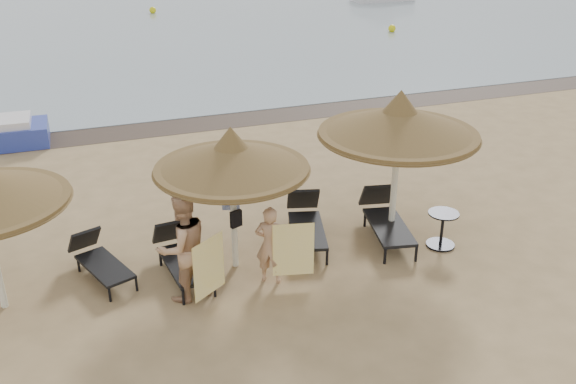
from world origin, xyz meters
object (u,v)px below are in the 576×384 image
(pedal_boat, at_px, (3,132))
(lounger_near_right, at_px, (306,221))
(side_table, at_px, (442,230))
(lounger_near_left, at_px, (181,254))
(person_left, at_px, (182,239))
(palapa_right, at_px, (399,122))
(lounger_far_right, at_px, (385,217))
(person_right, at_px, (270,239))
(lounger_far_left, at_px, (99,259))
(palapa_center, at_px, (231,157))

(pedal_boat, bearing_deg, lounger_near_right, -51.30)
(pedal_boat, bearing_deg, side_table, -45.68)
(lounger_near_left, xyz_separation_m, person_left, (-0.07, -0.81, 0.77))
(palapa_right, bearing_deg, pedal_boat, 132.82)
(lounger_near_right, height_order, lounger_far_right, lounger_far_right)
(lounger_near_right, bearing_deg, pedal_boat, 142.94)
(person_right, bearing_deg, lounger_near_right, -102.22)
(lounger_far_right, bearing_deg, lounger_near_right, 176.79)
(lounger_far_left, distance_m, lounger_near_right, 4.08)
(lounger_near_left, height_order, lounger_far_right, lounger_far_right)
(lounger_near_left, bearing_deg, pedal_boat, 106.03)
(lounger_near_left, height_order, person_right, person_right)
(palapa_center, bearing_deg, lounger_near_left, 173.93)
(palapa_center, relative_size, pedal_boat, 1.19)
(palapa_center, height_order, lounger_far_left, palapa_center)
(person_left, bearing_deg, lounger_near_left, -112.71)
(side_table, distance_m, person_left, 5.22)
(palapa_right, distance_m, person_right, 3.37)
(lounger_near_right, xyz_separation_m, pedal_boat, (-6.04, 7.84, 0.01))
(palapa_center, distance_m, lounger_near_left, 2.10)
(palapa_right, bearing_deg, person_left, -170.23)
(person_right, bearing_deg, palapa_center, -26.48)
(lounger_far_left, relative_size, pedal_boat, 0.76)
(person_left, distance_m, person_right, 1.57)
(palapa_right, height_order, lounger_near_left, palapa_right)
(palapa_center, relative_size, person_right, 1.62)
(person_right, bearing_deg, lounger_near_left, 1.45)
(person_left, xyz_separation_m, pedal_boat, (-3.32, 9.09, -0.74))
(lounger_far_right, relative_size, person_right, 1.23)
(palapa_center, xyz_separation_m, palapa_right, (3.32, 0.05, 0.26))
(palapa_center, relative_size, side_table, 3.82)
(lounger_near_right, bearing_deg, palapa_right, -1.01)
(palapa_right, height_order, pedal_boat, palapa_right)
(person_right, bearing_deg, person_left, 30.34)
(palapa_right, relative_size, person_right, 1.81)
(palapa_center, xyz_separation_m, lounger_far_right, (3.22, 0.13, -1.80))
(lounger_near_right, distance_m, side_table, 2.71)
(side_table, height_order, pedal_boat, pedal_boat)
(lounger_near_right, bearing_deg, lounger_near_left, -155.29)
(palapa_center, distance_m, side_table, 4.53)
(palapa_right, xyz_separation_m, side_table, (0.76, -0.69, -2.12))
(person_left, relative_size, pedal_boat, 0.97)
(side_table, bearing_deg, palapa_center, 171.11)
(person_left, xyz_separation_m, person_right, (1.54, -0.01, -0.28))
(lounger_far_left, relative_size, person_right, 1.03)
(lounger_far_left, distance_m, person_left, 2.01)
(side_table, xyz_separation_m, person_left, (-5.16, -0.07, 0.80))
(person_right, xyz_separation_m, pedal_boat, (-4.86, 9.10, -0.46))
(palapa_center, distance_m, person_right, 1.60)
(palapa_right, height_order, person_left, palapa_right)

